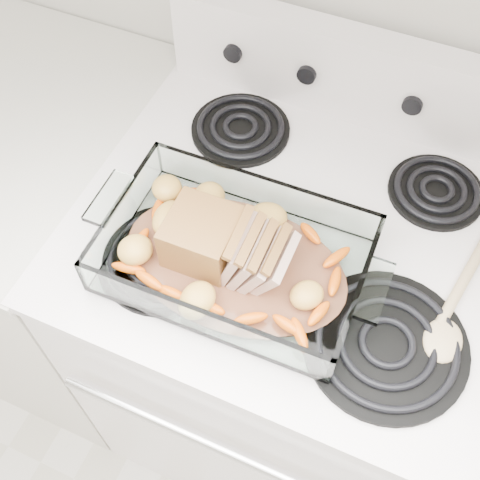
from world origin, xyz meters
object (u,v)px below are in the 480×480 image
at_px(counter_left, 50,245).
at_px(baking_dish, 235,259).
at_px(electric_range, 287,335).
at_px(pork_roast, 218,243).

distance_m(counter_left, baking_dish, 0.78).
distance_m(electric_range, counter_left, 0.67).
bearing_deg(baking_dish, electric_range, 58.53).
relative_size(electric_range, pork_roast, 5.55).
bearing_deg(counter_left, electric_range, 0.10).
bearing_deg(pork_roast, electric_range, 64.70).
distance_m(electric_range, pork_roast, 0.54).
height_order(baking_dish, pork_roast, pork_roast).
relative_size(counter_left, pork_roast, 4.63).
height_order(counter_left, baking_dish, baking_dish).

